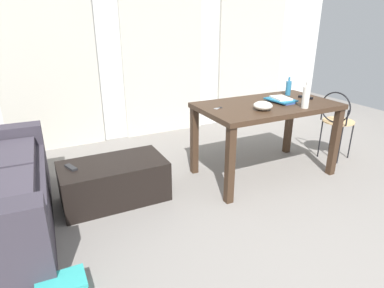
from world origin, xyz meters
name	(u,v)px	position (x,y,z in m)	size (l,w,h in m)	color
ground_plane	(241,189)	(0.00, 1.29, 0.00)	(8.09, 8.09, 0.00)	gray
wall_back	(161,48)	(0.00, 3.37, 1.22)	(5.89, 0.10, 2.43)	silver
curtains	(164,61)	(0.00, 3.29, 1.05)	(4.19, 0.03, 2.10)	beige
coffee_table	(114,181)	(-1.18, 1.67, 0.19)	(0.95, 0.53, 0.38)	black
craft_table	(267,113)	(0.42, 1.49, 0.69)	(1.43, 0.81, 0.79)	#382619
wire_chair	(337,117)	(1.42, 1.44, 0.53)	(0.36, 0.39, 0.84)	tan
bottle_near	(306,97)	(0.63, 1.19, 0.90)	(0.07, 0.07, 0.26)	beige
bottle_far	(288,88)	(0.88, 1.70, 0.88)	(0.06, 0.06, 0.21)	teal
bowl	(263,106)	(0.22, 1.32, 0.83)	(0.18, 0.18, 0.08)	beige
book_stack	(281,100)	(0.59, 1.49, 0.82)	(0.25, 0.31, 0.05)	#33519E
tv_remote_on_table	(306,97)	(0.94, 1.49, 0.80)	(0.04, 0.16, 0.02)	black
scissors	(219,108)	(-0.12, 1.56, 0.80)	(0.10, 0.06, 0.00)	#9EA0A5
tv_remote_primary	(71,167)	(-1.54, 1.71, 0.39)	(0.05, 0.15, 0.02)	#232326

